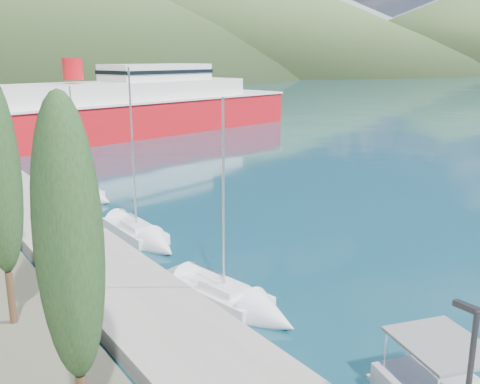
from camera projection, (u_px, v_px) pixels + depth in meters
quay at (41, 218)px, 38.13m from camera, size 5.00×88.00×0.80m
lamp_posts at (91, 201)px, 28.53m from camera, size 0.15×43.88×6.06m
sailboat_near at (246, 306)px, 24.89m from camera, size 3.48×7.74×10.73m
sailboat_mid at (148, 239)px, 34.04m from camera, size 2.29×8.24×11.80m
sailboat_far at (88, 197)px, 44.29m from camera, size 4.28×7.23×10.13m
ferry at (127, 110)px, 80.70m from camera, size 61.56×25.31×11.96m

